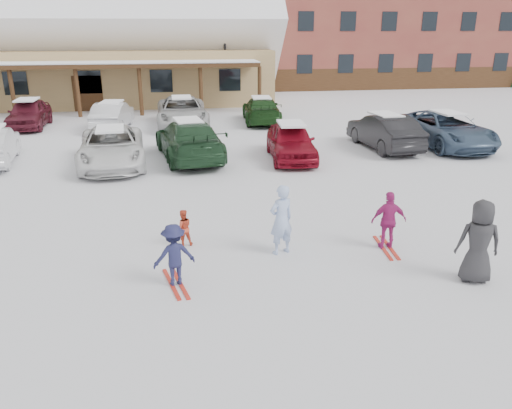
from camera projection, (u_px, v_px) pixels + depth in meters
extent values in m
plane|color=silver|center=(250.00, 261.00, 11.35)|extent=(160.00, 160.00, 0.00)
cube|color=tan|center=(69.00, 75.00, 35.51)|extent=(28.00, 10.00, 3.60)
cube|color=#422814|center=(46.00, 66.00, 29.37)|extent=(25.20, 2.60, 0.25)
cube|color=white|center=(62.00, 20.00, 34.26)|extent=(29.12, 9.69, 9.69)
cube|color=maroon|center=(360.00, 17.00, 47.04)|extent=(24.00, 14.00, 12.00)
cube|color=maroon|center=(196.00, 34.00, 45.30)|extent=(7.00, 12.60, 9.00)
cube|color=#422814|center=(384.00, 79.00, 42.27)|extent=(24.00, 0.10, 1.80)
cylinder|color=black|center=(225.00, 56.00, 33.59)|extent=(0.16, 0.16, 6.39)
cube|color=black|center=(224.00, 3.00, 32.47)|extent=(0.50, 0.25, 0.25)
cylinder|color=black|center=(247.00, 72.00, 53.00)|extent=(0.60, 0.60, 1.08)
cone|color=black|center=(247.00, 26.00, 51.47)|extent=(3.96, 3.96, 8.10)
cylinder|color=black|center=(479.00, 66.00, 58.87)|extent=(0.60, 0.60, 1.38)
cone|color=black|center=(487.00, 13.00, 56.91)|extent=(5.06, 5.06, 10.35)
imported|color=#A3B9E7|center=(281.00, 220.00, 11.48)|extent=(0.72, 0.60, 1.67)
imported|color=#CD4429|center=(183.00, 228.00, 12.02)|extent=(0.50, 0.42, 0.92)
imported|color=#1D1F45|center=(174.00, 255.00, 10.10)|extent=(0.95, 0.68, 1.33)
cube|color=red|center=(176.00, 284.00, 10.31)|extent=(0.51, 1.41, 0.03)
imported|color=#AA226E|center=(389.00, 221.00, 11.78)|extent=(0.86, 0.42, 1.42)
cube|color=red|center=(386.00, 247.00, 12.01)|extent=(0.33, 1.41, 0.03)
imported|color=#29292B|center=(479.00, 242.00, 10.18)|extent=(0.99, 0.78, 1.77)
imported|color=white|center=(112.00, 147.00, 18.98)|extent=(2.86, 5.39, 1.44)
imported|color=#1E3F24|center=(189.00, 140.00, 19.96)|extent=(3.00, 5.68, 1.57)
imported|color=maroon|center=(291.00, 141.00, 19.90)|extent=(2.03, 4.38, 1.45)
imported|color=black|center=(384.00, 131.00, 21.66)|extent=(1.94, 4.69, 1.51)
imported|color=#3F546E|center=(446.00, 130.00, 22.05)|extent=(2.77, 5.58, 1.52)
imported|color=maroon|center=(29.00, 114.00, 26.23)|extent=(1.89, 4.41, 1.49)
imported|color=silver|center=(113.00, 115.00, 25.96)|extent=(1.90, 4.37, 1.40)
imported|color=#BCBCBC|center=(182.00, 112.00, 26.49)|extent=(2.71, 5.69, 1.57)
imported|color=#1A3F17|center=(261.00, 110.00, 27.68)|extent=(2.29, 4.91, 1.39)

